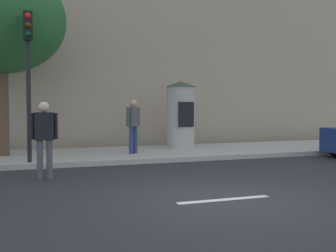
% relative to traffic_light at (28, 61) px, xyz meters
% --- Properties ---
extents(ground_plane, '(80.00, 80.00, 0.00)m').
position_rel_traffic_light_xyz_m(ground_plane, '(3.15, -5.24, -2.89)').
color(ground_plane, '#2B2B2D').
extents(sidewalk_curb, '(36.00, 4.00, 0.15)m').
position_rel_traffic_light_xyz_m(sidewalk_curb, '(3.15, 1.76, -2.81)').
color(sidewalk_curb, '#B2ADA3').
rests_on(sidewalk_curb, ground_plane).
extents(lane_markings, '(25.80, 0.16, 0.01)m').
position_rel_traffic_light_xyz_m(lane_markings, '(3.15, -5.24, -2.88)').
color(lane_markings, silver).
rests_on(lane_markings, ground_plane).
extents(building_backdrop, '(36.00, 5.00, 10.65)m').
position_rel_traffic_light_xyz_m(building_backdrop, '(3.15, 6.76, 2.44)').
color(building_backdrop, tan).
rests_on(building_backdrop, ground_plane).
extents(traffic_light, '(0.24, 0.45, 4.04)m').
position_rel_traffic_light_xyz_m(traffic_light, '(0.00, 0.00, 0.00)').
color(traffic_light, black).
rests_on(traffic_light, sidewalk_curb).
extents(poster_column, '(1.12, 1.12, 2.46)m').
position_rel_traffic_light_xyz_m(poster_column, '(5.41, 2.52, -1.49)').
color(poster_column, '#B2ADA3').
rests_on(poster_column, sidewalk_curb).
extents(street_tree, '(3.86, 3.86, 5.83)m').
position_rel_traffic_light_xyz_m(street_tree, '(-0.69, 2.06, 1.44)').
color(street_tree, brown).
rests_on(street_tree, sidewalk_curb).
extents(pedestrian_with_bag, '(0.61, 0.41, 1.78)m').
position_rel_traffic_light_xyz_m(pedestrian_with_bag, '(0.28, -1.83, -1.82)').
color(pedestrian_with_bag, '#4C4C51').
rests_on(pedestrian_with_bag, ground_plane).
extents(pedestrian_with_backpack, '(0.50, 0.44, 1.74)m').
position_rel_traffic_light_xyz_m(pedestrian_with_backpack, '(3.23, 1.22, -1.71)').
color(pedestrian_with_backpack, navy).
rests_on(pedestrian_with_backpack, sidewalk_curb).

